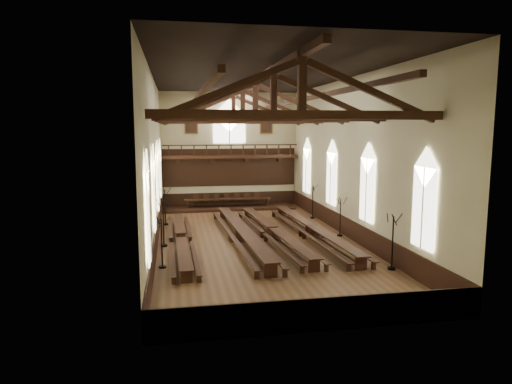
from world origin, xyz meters
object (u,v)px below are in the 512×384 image
(candelabrum_left_far, at_px, (165,214))
(refectory_row_d, at_px, (312,228))
(candelabrum_left_near, at_px, (162,252))
(candelabrum_right_mid, at_px, (340,224))
(refectory_row_b, at_px, (242,232))
(dais, at_px, (228,208))
(refectory_row_c, at_px, (273,230))
(candelabrum_left_mid, at_px, (164,232))
(candelabrum_right_near, at_px, (392,253))
(refectory_row_a, at_px, (181,238))
(high_table, at_px, (228,200))
(candelabrum_right_far, at_px, (313,208))

(candelabrum_left_far, bearing_deg, refectory_row_d, -30.57)
(candelabrum_left_near, bearing_deg, candelabrum_right_mid, 23.54)
(refectory_row_d, distance_m, candelabrum_left_far, 10.73)
(refectory_row_b, height_order, candelabrum_left_far, candelabrum_left_far)
(dais, bearing_deg, refectory_row_c, -82.29)
(refectory_row_c, height_order, candelabrum_left_mid, candelabrum_left_mid)
(dais, xyz_separation_m, candelabrum_right_near, (5.91, -18.38, 0.76))
(candelabrum_left_far, bearing_deg, candelabrum_left_mid, -90.00)
(refectory_row_c, bearing_deg, candelabrum_left_mid, -174.74)
(refectory_row_a, height_order, high_table, high_table)
(refectory_row_d, relative_size, high_table, 2.00)
(candelabrum_left_far, distance_m, candelabrum_right_near, 16.79)
(dais, distance_m, candelabrum_right_near, 19.32)
(candelabrum_left_far, height_order, candelabrum_right_mid, candelabrum_left_far)
(candelabrum_left_far, xyz_separation_m, candelabrum_right_far, (11.10, 0.43, -0.03))
(candelabrum_left_mid, height_order, candelabrum_right_far, candelabrum_left_mid)
(candelabrum_right_near, bearing_deg, candelabrum_left_mid, 149.68)
(candelabrum_left_near, xyz_separation_m, candelabrum_right_far, (11.10, 10.75, 0.00))
(refectory_row_d, height_order, candelabrum_right_far, candelabrum_right_far)
(high_table, bearing_deg, candelabrum_left_mid, -113.57)
(candelabrum_left_mid, height_order, candelabrum_left_far, candelabrum_left_mid)
(refectory_row_a, height_order, candelabrum_right_far, candelabrum_right_far)
(refectory_row_b, bearing_deg, candelabrum_right_mid, 1.52)
(refectory_row_b, xyz_separation_m, candelabrum_left_far, (-4.68, 5.66, 0.23))
(refectory_row_c, xyz_separation_m, candelabrum_left_mid, (-6.71, -0.62, 0.31))
(candelabrum_left_near, bearing_deg, candelabrum_right_near, -11.60)
(refectory_row_a, xyz_separation_m, candelabrum_right_mid, (10.11, 0.79, 0.28))
(refectory_row_c, distance_m, candelabrum_right_far, 7.37)
(refectory_row_a, xyz_separation_m, candelabrum_right_far, (10.11, 6.70, 0.30))
(candelabrum_left_mid, relative_size, candelabrum_right_near, 1.01)
(refectory_row_a, distance_m, candelabrum_right_far, 12.13)
(dais, relative_size, candelabrum_left_mid, 4.02)
(high_table, height_order, candelabrum_left_near, candelabrum_left_near)
(dais, height_order, candelabrum_left_mid, candelabrum_left_mid)
(refectory_row_b, xyz_separation_m, candelabrum_left_mid, (-4.68, -0.45, 0.27))
(high_table, bearing_deg, dais, 0.00)
(refectory_row_d, height_order, candelabrum_left_near, candelabrum_left_near)
(refectory_row_c, relative_size, dais, 1.27)
(candelabrum_left_far, bearing_deg, high_table, 48.09)
(refectory_row_b, relative_size, high_table, 2.03)
(refectory_row_b, xyz_separation_m, refectory_row_d, (4.56, 0.20, -0.02))
(refectory_row_b, relative_size, refectory_row_c, 1.04)
(candelabrum_left_near, bearing_deg, refectory_row_c, 35.74)
(refectory_row_a, xyz_separation_m, refectory_row_b, (3.68, 0.62, 0.10))
(dais, distance_m, high_table, 0.68)
(candelabrum_left_mid, bearing_deg, refectory_row_b, 5.53)
(refectory_row_a, xyz_separation_m, refectory_row_d, (8.25, 0.82, 0.08))
(refectory_row_d, distance_m, dais, 11.95)
(candelabrum_right_near, xyz_separation_m, candelabrum_right_mid, (0.00, 7.11, -0.08))
(refectory_row_a, relative_size, refectory_row_c, 0.95)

